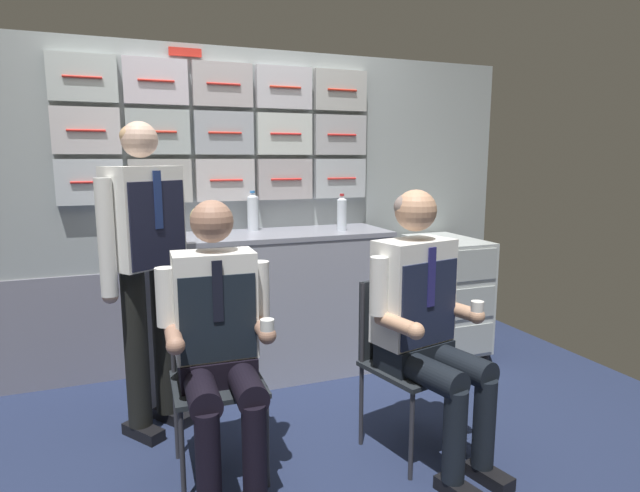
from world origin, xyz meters
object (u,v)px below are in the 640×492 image
at_px(crew_member_left, 218,333).
at_px(espresso_cup_small, 169,230).
at_px(folding_chair_right, 401,344).
at_px(crew_member_standing, 146,255).
at_px(folding_chair_left, 214,358).
at_px(service_trolley, 446,292).
at_px(water_bottle_tall, 253,212).
at_px(crew_member_right, 425,314).

bearing_deg(crew_member_left, espresso_cup_small, 95.08).
distance_m(folding_chair_right, crew_member_standing, 1.37).
bearing_deg(folding_chair_left, crew_member_left, -91.78).
bearing_deg(crew_member_standing, espresso_cup_small, 72.07).
distance_m(service_trolley, espresso_cup_small, 2.01).
bearing_deg(folding_chair_right, crew_member_left, -179.70).
bearing_deg(folding_chair_right, service_trolley, 46.18).
height_order(service_trolley, crew_member_standing, crew_member_standing).
height_order(service_trolley, water_bottle_tall, water_bottle_tall).
relative_size(folding_chair_right, water_bottle_tall, 3.17).
height_order(folding_chair_right, crew_member_right, crew_member_right).
xyz_separation_m(folding_chair_right, water_bottle_tall, (-0.44, 1.22, 0.57)).
height_order(folding_chair_left, crew_member_right, crew_member_right).
distance_m(service_trolley, water_bottle_tall, 1.53).
bearing_deg(crew_member_standing, folding_chair_right, -26.93).
bearing_deg(service_trolley, espresso_cup_small, 177.06).
distance_m(folding_chair_right, water_bottle_tall, 1.42).
distance_m(service_trolley, crew_member_right, 1.46).
height_order(service_trolley, folding_chair_left, service_trolley).
bearing_deg(crew_member_standing, crew_member_right, -31.87).
xyz_separation_m(crew_member_left, folding_chair_right, (0.90, 0.00, -0.18)).
bearing_deg(crew_member_right, water_bottle_tall, 109.04).
height_order(crew_member_left, water_bottle_tall, crew_member_left).
height_order(folding_chair_right, crew_member_standing, crew_member_standing).
height_order(folding_chair_right, water_bottle_tall, water_bottle_tall).
relative_size(crew_member_standing, espresso_cup_small, 18.07).
height_order(crew_member_right, crew_member_standing, crew_member_standing).
distance_m(service_trolley, folding_chair_right, 1.35).
bearing_deg(crew_member_right, crew_member_standing, 148.13).
distance_m(service_trolley, crew_member_standing, 2.18).
height_order(folding_chair_left, espresso_cup_small, espresso_cup_small).
height_order(water_bottle_tall, espresso_cup_small, water_bottle_tall).
relative_size(folding_chair_left, crew_member_left, 0.67).
xyz_separation_m(folding_chair_right, crew_member_right, (0.04, -0.15, 0.20)).
bearing_deg(crew_member_left, crew_member_right, -9.01).
xyz_separation_m(service_trolley, folding_chair_right, (-0.93, -0.97, 0.06)).
xyz_separation_m(crew_member_left, water_bottle_tall, (0.46, 1.23, 0.39)).
height_order(crew_member_standing, espresso_cup_small, crew_member_standing).
relative_size(crew_member_left, folding_chair_right, 1.50).
bearing_deg(crew_member_left, service_trolley, 28.01).
relative_size(folding_chair_left, espresso_cup_small, 9.42).
bearing_deg(folding_chair_left, folding_chair_right, -9.82).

